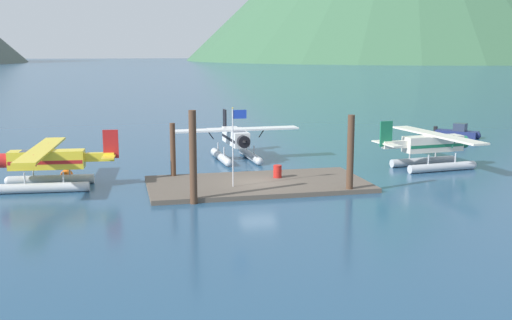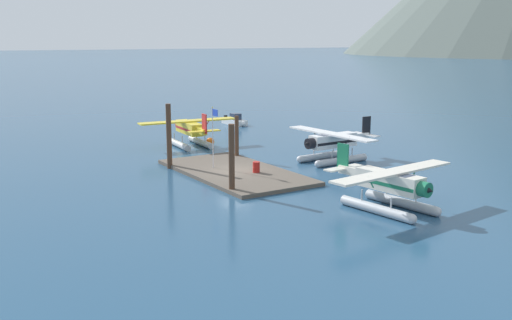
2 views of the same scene
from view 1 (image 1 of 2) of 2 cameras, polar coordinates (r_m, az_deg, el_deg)
name	(u,v)px [view 1 (image 1 of 2)]	position (r m, az deg, el deg)	size (l,w,h in m)	color
ground_plane	(258,186)	(41.16, 0.16, -2.46)	(1200.00, 1200.00, 0.00)	navy
dock_platform	(258,184)	(41.13, 0.16, -2.26)	(14.63, 7.42, 0.30)	brown
piling_near_left	(193,158)	(36.20, -5.90, 0.23)	(0.44, 0.44, 5.60)	#4C3323
piling_near_right	(350,155)	(39.12, 8.80, 0.51)	(0.44, 0.44, 5.04)	#4C3323
piling_far_left	(173,152)	(43.18, -7.76, 0.77)	(0.37, 0.37, 4.03)	#4C3323
flagpole	(235,137)	(39.18, -1.98, 2.18)	(0.95, 0.10, 5.16)	silver
fuel_drum	(277,171)	(42.41, 2.02, -1.07)	(0.62, 0.62, 0.88)	#AD1E19
mooring_buoy	(67,176)	(44.46, -17.24, -1.40)	(0.88, 0.88, 0.88)	orange
seaplane_yellow_port_fwd	(47,165)	(42.52, -18.95, -0.44)	(7.97, 10.48, 3.84)	#B7BABF
seaplane_white_bow_centre	(236,141)	(50.61, -1.90, 1.75)	(10.45, 7.98, 3.84)	#B7BABF
seaplane_cream_stbd_fwd	(433,148)	(49.00, 16.19, 1.06)	(7.96, 10.49, 3.84)	#B7BABF
boat_navy_open_east	(458,133)	(67.31, 18.36, 2.43)	(3.94, 4.11, 1.50)	navy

